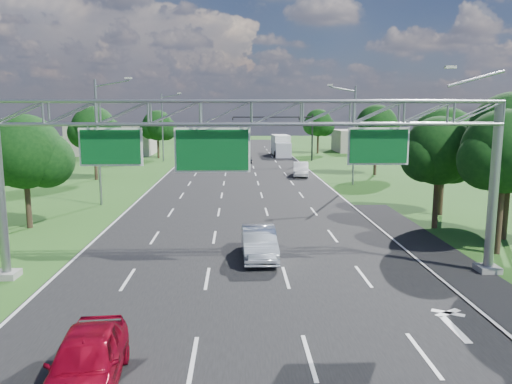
{
  "coord_description": "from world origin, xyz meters",
  "views": [
    {
      "loc": [
        -0.41,
        -10.39,
        7.61
      ],
      "look_at": [
        0.57,
        15.1,
        3.42
      ],
      "focal_mm": 35.0,
      "sensor_mm": 36.0,
      "label": 1
    }
  ],
  "objects_px": {
    "sign_gantry": "(253,127)",
    "box_truck": "(281,146)",
    "red_coupe": "(86,361)",
    "silver_sedan": "(259,243)",
    "traffic_signal": "(289,127)"
  },
  "relations": [
    {
      "from": "traffic_signal",
      "to": "silver_sedan",
      "type": "bearing_deg",
      "value": -97.67
    },
    {
      "from": "red_coupe",
      "to": "box_truck",
      "type": "bearing_deg",
      "value": 75.9
    },
    {
      "from": "red_coupe",
      "to": "box_truck",
      "type": "distance_m",
      "value": 72.28
    },
    {
      "from": "traffic_signal",
      "to": "red_coupe",
      "type": "bearing_deg",
      "value": -100.91
    },
    {
      "from": "silver_sedan",
      "to": "box_truck",
      "type": "height_order",
      "value": "box_truck"
    },
    {
      "from": "traffic_signal",
      "to": "box_truck",
      "type": "relative_size",
      "value": 1.33
    },
    {
      "from": "sign_gantry",
      "to": "box_truck",
      "type": "distance_m",
      "value": 62.42
    },
    {
      "from": "red_coupe",
      "to": "silver_sedan",
      "type": "bearing_deg",
      "value": 61.78
    },
    {
      "from": "red_coupe",
      "to": "silver_sedan",
      "type": "height_order",
      "value": "red_coupe"
    },
    {
      "from": "traffic_signal",
      "to": "red_coupe",
      "type": "relative_size",
      "value": 2.57
    },
    {
      "from": "sign_gantry",
      "to": "box_truck",
      "type": "xyz_separation_m",
      "value": [
        6.73,
        61.84,
        -5.24
      ]
    },
    {
      "from": "sign_gantry",
      "to": "box_truck",
      "type": "bearing_deg",
      "value": 83.79
    },
    {
      "from": "traffic_signal",
      "to": "silver_sedan",
      "type": "relative_size",
      "value": 2.48
    },
    {
      "from": "traffic_signal",
      "to": "silver_sedan",
      "type": "height_order",
      "value": "traffic_signal"
    },
    {
      "from": "box_truck",
      "to": "sign_gantry",
      "type": "bearing_deg",
      "value": -98.27
    }
  ]
}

